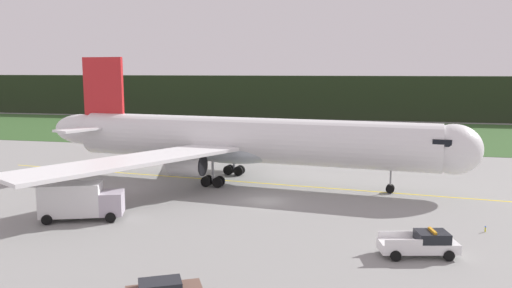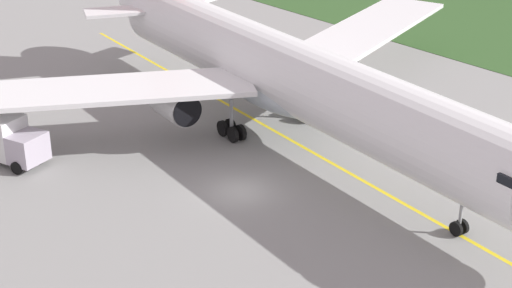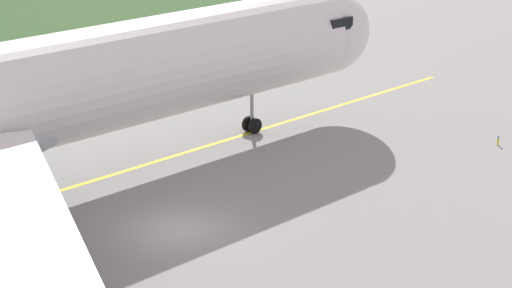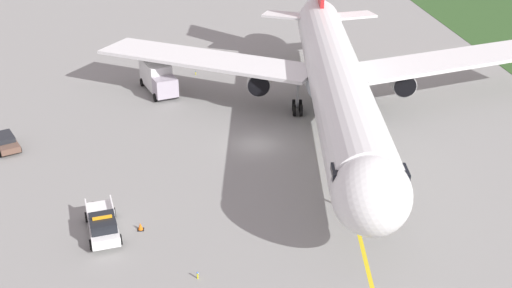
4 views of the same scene
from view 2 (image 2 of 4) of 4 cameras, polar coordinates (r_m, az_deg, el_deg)
name	(u,v)px [view 2 (image 2 of 4)]	position (r m, az deg, el deg)	size (l,w,h in m)	color
ground	(240,191)	(51.89, -1.16, -3.38)	(320.00, 320.00, 0.00)	gray
taxiway_centerline_main	(293,141)	(59.05, 2.66, 0.18)	(67.79, 0.30, 0.01)	yellow
airliner	(289,76)	(57.76, 2.34, 4.86)	(52.17, 50.30, 14.67)	white
taxiway_edge_light_west	(23,119)	(64.93, -16.19, 1.75)	(0.12, 0.12, 0.48)	yellow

